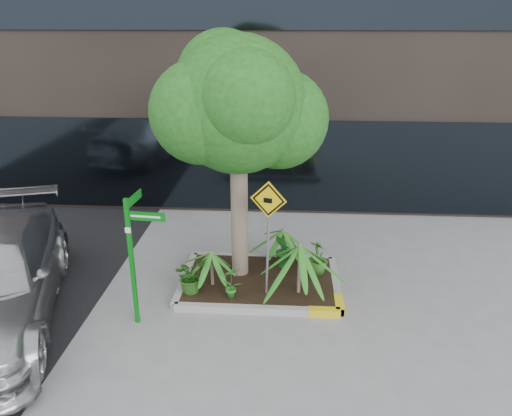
{
  "coord_description": "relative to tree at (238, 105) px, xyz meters",
  "views": [
    {
      "loc": [
        0.73,
        -8.99,
        5.37
      ],
      "look_at": [
        0.13,
        0.2,
        1.79
      ],
      "focal_mm": 35.0,
      "sensor_mm": 36.0,
      "label": 1
    }
  ],
  "objects": [
    {
      "name": "shrub_a",
      "position": [
        -0.91,
        -0.89,
        -3.25
      ],
      "size": [
        0.9,
        0.9,
        0.72
      ],
      "primitive_type": "imported",
      "rotation": [
        0.0,
        0.0,
        0.98
      ],
      "color": "#245518",
      "rests_on": "planter"
    },
    {
      "name": "shrub_c",
      "position": [
        -0.07,
        -1.06,
        -3.26
      ],
      "size": [
        0.5,
        0.5,
        0.69
      ],
      "primitive_type": "imported",
      "rotation": [
        0.0,
        0.0,
        3.75
      ],
      "color": "#2B6F22",
      "rests_on": "planter"
    },
    {
      "name": "street_sign_post",
      "position": [
        -1.7,
        -1.75,
        -2.23
      ],
      "size": [
        0.73,
        0.75,
        2.46
      ],
      "rotation": [
        0.0,
        0.0,
        -0.09
      ],
      "color": "#0B7C16",
      "rests_on": "ground"
    },
    {
      "name": "cattle_sign",
      "position": [
        0.63,
        -0.8,
        -2.02
      ],
      "size": [
        0.7,
        0.25,
        2.34
      ],
      "rotation": [
        0.0,
        0.0,
        -0.29
      ],
      "color": "slate",
      "rests_on": "ground"
    },
    {
      "name": "tree",
      "position": [
        0.0,
        0.0,
        0.0
      ],
      "size": [
        3.43,
        3.04,
        5.14
      ],
      "color": "gray",
      "rests_on": "ground"
    },
    {
      "name": "shrub_d",
      "position": [
        0.94,
        0.28,
        -3.21
      ],
      "size": [
        0.51,
        0.51,
        0.8
      ],
      "primitive_type": "imported",
      "rotation": [
        0.0,
        0.0,
        4.9
      ],
      "color": "#1C621C",
      "rests_on": "planter"
    },
    {
      "name": "planter",
      "position": [
        0.48,
        -0.3,
        -3.65
      ],
      "size": [
        3.35,
        2.36,
        0.15
      ],
      "color": "#9E9E99",
      "rests_on": "ground"
    },
    {
      "name": "palm_front",
      "position": [
        1.26,
        -0.76,
        -2.59
      ],
      "size": [
        1.23,
        1.23,
        1.36
      ],
      "color": "gray",
      "rests_on": "ground"
    },
    {
      "name": "ground",
      "position": [
        0.24,
        -0.57,
        -3.76
      ],
      "size": [
        80.0,
        80.0,
        0.0
      ],
      "primitive_type": "plane",
      "color": "gray",
      "rests_on": "ground"
    },
    {
      "name": "palm_back",
      "position": [
        0.91,
        0.58,
        -2.86
      ],
      "size": [
        0.9,
        0.9,
        1.0
      ],
      "color": "gray",
      "rests_on": "ground"
    },
    {
      "name": "palm_left",
      "position": [
        -0.52,
        -0.57,
        -2.89
      ],
      "size": [
        0.87,
        0.87,
        0.96
      ],
      "color": "gray",
      "rests_on": "ground"
    },
    {
      "name": "shrub_b",
      "position": [
        1.67,
        0.05,
        -3.23
      ],
      "size": [
        0.6,
        0.6,
        0.76
      ],
      "primitive_type": "imported",
      "rotation": [
        0.0,
        0.0,
        2.38
      ],
      "color": "#2E631D",
      "rests_on": "planter"
    }
  ]
}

